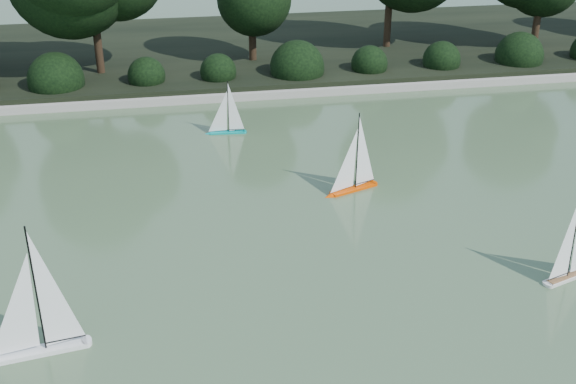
{
  "coord_description": "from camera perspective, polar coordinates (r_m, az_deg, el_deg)",
  "views": [
    {
      "loc": [
        -1.56,
        -7.65,
        5.63
      ],
      "look_at": [
        0.28,
        2.31,
        0.7
      ],
      "focal_mm": 45.0,
      "sensor_mm": 36.0,
      "label": 1
    }
  ],
  "objects": [
    {
      "name": "sailboat_orange",
      "position": [
        12.84,
        4.91,
        1.05
      ],
      "size": [
        1.11,
        0.55,
        1.55
      ],
      "color": "#EC4400",
      "rests_on": "ground"
    },
    {
      "name": "sailboat_teal",
      "position": [
        15.5,
        -5.09,
        5.32
      ],
      "size": [
        0.91,
        0.22,
        1.24
      ],
      "color": "#02938E",
      "rests_on": "ground"
    },
    {
      "name": "far_bank",
      "position": [
        21.42,
        -6.09,
        10.99
      ],
      "size": [
        40.0,
        8.0,
        0.3
      ],
      "primitive_type": "cube",
      "color": "black",
      "rests_on": "ground"
    },
    {
      "name": "ground",
      "position": [
        9.62,
        0.86,
        -9.85
      ],
      "size": [
        80.0,
        80.0,
        0.0
      ],
      "primitive_type": "plane",
      "color": "#354A2C",
      "rests_on": "ground"
    },
    {
      "name": "pond_coping",
      "position": [
        17.61,
        -4.93,
        7.53
      ],
      "size": [
        40.0,
        0.35,
        0.18
      ],
      "primitive_type": "cube",
      "color": "gray",
      "rests_on": "ground"
    },
    {
      "name": "sailboat_white_a",
      "position": [
        9.37,
        -19.71,
        -10.59
      ],
      "size": [
        1.34,
        0.41,
        1.82
      ],
      "color": "white",
      "rests_on": "ground"
    },
    {
      "name": "sailboat_white_b",
      "position": [
        11.1,
        21.76,
        -5.22
      ],
      "size": [
        1.05,
        0.49,
        1.46
      ],
      "color": "silver",
      "rests_on": "ground"
    },
    {
      "name": "shrub_hedge",
      "position": [
        18.36,
        -5.27,
        9.46
      ],
      "size": [
        29.1,
        1.1,
        1.1
      ],
      "color": "black",
      "rests_on": "ground"
    }
  ]
}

